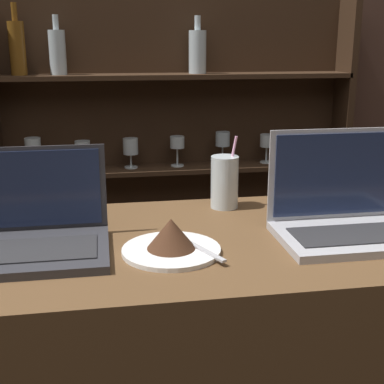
{
  "coord_description": "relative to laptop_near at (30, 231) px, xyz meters",
  "views": [
    {
      "loc": [
        -0.24,
        -0.82,
        1.44
      ],
      "look_at": [
        -0.04,
        0.33,
        1.11
      ],
      "focal_mm": 50.0,
      "sensor_mm": 36.0,
      "label": 1
    }
  ],
  "objects": [
    {
      "name": "back_shelf",
      "position": [
        0.47,
        1.25,
        -0.2
      ],
      "size": [
        1.56,
        0.18,
        1.62
      ],
      "color": "#332114",
      "rests_on": "ground_plane"
    },
    {
      "name": "back_wall",
      "position": [
        0.4,
        1.32,
        0.29
      ],
      "size": [
        7.0,
        0.06,
        2.7
      ],
      "color": "#4C3328",
      "rests_on": "ground_plane"
    },
    {
      "name": "laptop_near",
      "position": [
        0.0,
        0.0,
        0.0
      ],
      "size": [
        0.33,
        0.24,
        0.21
      ],
      "color": "#333338",
      "rests_on": "bar_counter"
    },
    {
      "name": "cake_plate",
      "position": [
        0.29,
        -0.06,
        -0.02
      ],
      "size": [
        0.21,
        0.21,
        0.08
      ],
      "color": "white",
      "rests_on": "bar_counter"
    },
    {
      "name": "laptop_far",
      "position": [
        0.71,
        -0.02,
        0.01
      ],
      "size": [
        0.35,
        0.22,
        0.24
      ],
      "color": "#ADADB2",
      "rests_on": "bar_counter"
    },
    {
      "name": "water_glass",
      "position": [
        0.47,
        0.23,
        0.03
      ],
      "size": [
        0.07,
        0.07,
        0.19
      ],
      "color": "silver",
      "rests_on": "bar_counter"
    }
  ]
}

